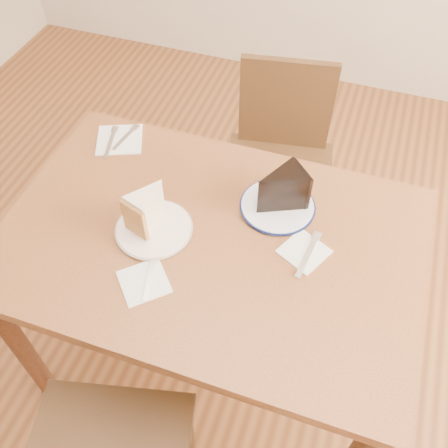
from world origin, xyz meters
The scene contains 14 objects.
ground centered at (0.00, 0.00, 0.00)m, with size 4.00×4.00×0.00m, color #522C16.
table centered at (0.00, 0.00, 0.65)m, with size 1.20×0.80×0.75m.
chair_far centered at (0.05, 0.64, 0.48)m, with size 0.49×0.49×0.86m.
plate_cream centered at (-0.16, -0.03, 0.76)m, with size 0.21×0.21×0.01m, color white.
plate_navy centered at (0.15, 0.17, 0.76)m, with size 0.22×0.22×0.01m, color white.
carrot_cake centered at (-0.18, 0.00, 0.82)m, with size 0.08×0.11×0.11m, color #EEE3C5, non-canonical shape.
chocolate_cake centered at (0.15, 0.17, 0.82)m, with size 0.10×0.14×0.12m, color black, non-canonical shape.
napkin_cream centered at (-0.11, -0.20, 0.75)m, with size 0.12×0.12×0.00m, color white.
napkin_navy centered at (0.26, 0.04, 0.75)m, with size 0.12×0.12×0.00m, color white.
napkin_spare centered at (-0.43, 0.29, 0.75)m, with size 0.15×0.15×0.00m, color white.
fork_cream centered at (-0.10, -0.18, 0.76)m, with size 0.01×0.14×0.00m, color silver.
knife_navy centered at (0.28, 0.03, 0.76)m, with size 0.02×0.17×0.00m, color silver.
fork_spare centered at (-0.41, 0.30, 0.76)m, with size 0.01×0.14×0.00m, color white.
knife_spare centered at (-0.45, 0.27, 0.76)m, with size 0.01×0.16×0.00m, color silver.
Camera 1 is at (0.32, -0.81, 1.87)m, focal length 40.00 mm.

